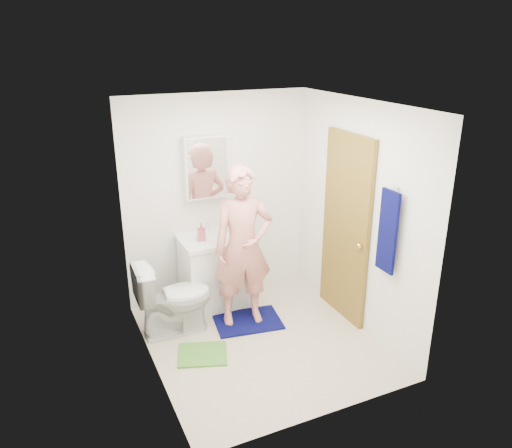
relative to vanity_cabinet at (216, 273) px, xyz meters
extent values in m
cube|color=beige|center=(0.15, -0.91, -0.41)|extent=(2.20, 2.40, 0.02)
cube|color=white|center=(0.15, -0.91, 2.01)|extent=(2.20, 2.40, 0.02)
cube|color=white|center=(0.15, 0.30, 0.80)|extent=(2.20, 0.02, 2.40)
cube|color=white|center=(0.15, -2.12, 0.80)|extent=(2.20, 0.02, 2.40)
cube|color=white|center=(-0.96, -0.91, 0.80)|extent=(0.02, 2.40, 2.40)
cube|color=white|center=(1.26, -0.91, 0.80)|extent=(0.02, 2.40, 2.40)
cube|color=white|center=(0.00, 0.00, 0.00)|extent=(0.75, 0.55, 0.80)
cube|color=white|center=(0.00, 0.00, 0.43)|extent=(0.79, 0.59, 0.05)
cylinder|color=white|center=(0.00, 0.00, 0.44)|extent=(0.40, 0.40, 0.03)
cylinder|color=silver|center=(0.00, 0.18, 0.51)|extent=(0.03, 0.03, 0.12)
cube|color=white|center=(0.00, 0.22, 1.20)|extent=(0.50, 0.12, 0.70)
cube|color=white|center=(0.00, 0.16, 1.20)|extent=(0.46, 0.01, 0.66)
cube|color=olive|center=(1.22, -0.76, 0.62)|extent=(0.05, 0.80, 2.05)
sphere|color=gold|center=(1.18, -1.08, 0.55)|extent=(0.07, 0.07, 0.07)
cube|color=#070A48|center=(1.18, -1.48, 0.85)|extent=(0.03, 0.24, 0.80)
cylinder|color=silver|center=(1.22, -1.48, 1.27)|extent=(0.06, 0.02, 0.02)
imported|color=white|center=(-0.60, -0.37, 0.00)|extent=(0.80, 0.47, 0.80)
cube|color=#070A48|center=(0.17, -0.53, -0.39)|extent=(0.78, 0.61, 0.02)
cube|color=#52A336|center=(-0.48, -0.90, -0.39)|extent=(0.58, 0.53, 0.02)
imported|color=#B4545C|center=(-0.17, -0.04, 0.55)|extent=(0.11, 0.11, 0.20)
imported|color=#914599|center=(0.28, 0.11, 0.50)|extent=(0.15, 0.15, 0.11)
imported|color=tan|center=(0.14, -0.49, 0.49)|extent=(0.69, 0.51, 1.73)
camera|label=1|loc=(-1.73, -4.90, 2.55)|focal=35.00mm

